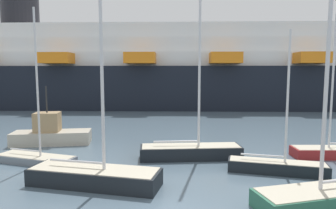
# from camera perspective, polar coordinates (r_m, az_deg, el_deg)

# --- Properties ---
(sailboat_0) EXTENTS (7.67, 3.82, 12.81)m
(sailboat_0) POSITION_cam_1_polar(r_m,az_deg,el_deg) (16.32, 29.04, -14.80)
(sailboat_0) COLOR #2D6B51
(sailboat_0) RESTS_ON ground_plane
(sailboat_1) EXTENTS (7.50, 2.45, 14.26)m
(sailboat_1) POSITION_cam_1_polar(r_m,az_deg,el_deg) (21.80, 4.44, -8.62)
(sailboat_1) COLOR black
(sailboat_1) RESTS_ON ground_plane
(sailboat_3) EXTENTS (7.64, 3.59, 14.74)m
(sailboat_3) POSITION_cam_1_polar(r_m,az_deg,el_deg) (17.24, -14.07, -12.83)
(sailboat_3) COLOR black
(sailboat_3) RESTS_ON ground_plane
(sailboat_4) EXTENTS (6.26, 1.75, 10.45)m
(sailboat_4) POSITION_cam_1_polar(r_m,az_deg,el_deg) (25.30, 29.74, -7.77)
(sailboat_4) COLOR maroon
(sailboat_4) RESTS_ON ground_plane
(sailboat_5) EXTENTS (6.02, 3.31, 10.56)m
(sailboat_5) POSITION_cam_1_polar(r_m,az_deg,el_deg) (22.72, -24.39, -9.18)
(sailboat_5) COLOR gray
(sailboat_5) RESTS_ON ground_plane
(sailboat_6) EXTENTS (6.07, 2.69, 8.82)m
(sailboat_6) POSITION_cam_1_polar(r_m,az_deg,el_deg) (19.92, 20.39, -11.01)
(sailboat_6) COLOR black
(sailboat_6) RESTS_ON ground_plane
(fishing_boat_1) EXTENTS (6.86, 3.22, 5.12)m
(fishing_boat_1) POSITION_cam_1_polar(r_m,az_deg,el_deg) (28.00, -21.83, -5.25)
(fishing_boat_1) COLOR #BCB29E
(fishing_boat_1) RESTS_ON ground_plane
(cruise_ship) EXTENTS (135.73, 22.89, 21.54)m
(cruise_ship) POSITION_cam_1_polar(r_m,az_deg,el_deg) (57.43, -4.40, 6.64)
(cruise_ship) COLOR black
(cruise_ship) RESTS_ON ground_plane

